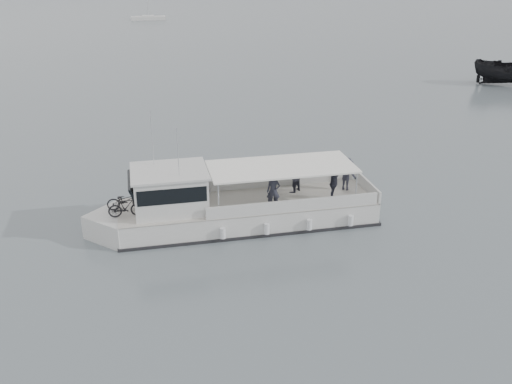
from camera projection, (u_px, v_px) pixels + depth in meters
ground at (349, 204)px, 31.50m from camera, size 1400.00×1400.00×0.00m
tour_boat at (223, 207)px, 28.65m from camera, size 14.21×8.53×6.17m
dark_motorboat at (509, 71)px, 58.18m from camera, size 6.70×7.03×2.73m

